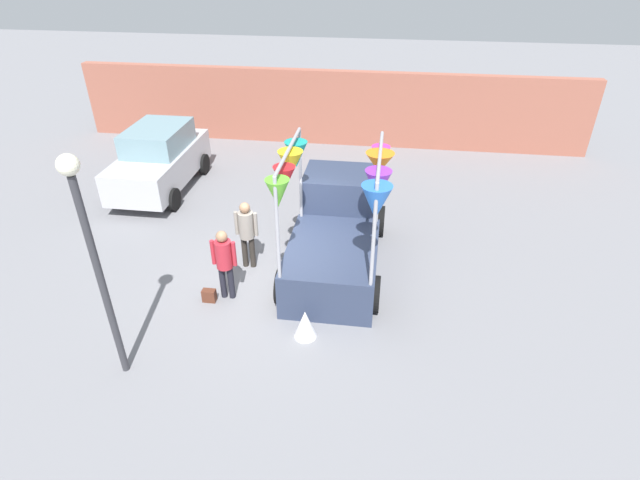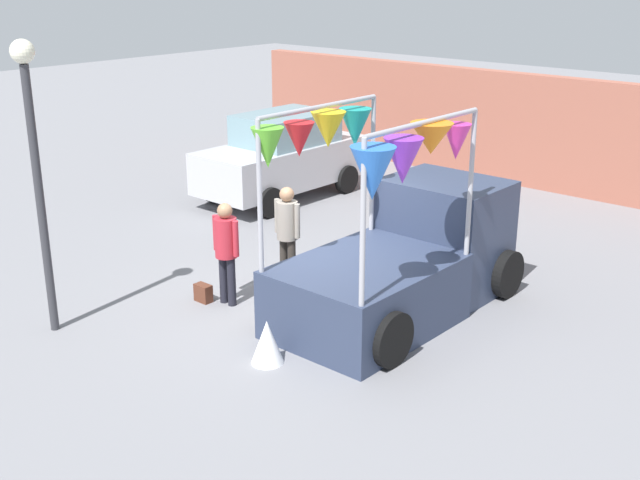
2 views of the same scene
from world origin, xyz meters
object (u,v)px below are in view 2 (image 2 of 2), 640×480
(street_lamp, at_px, (34,149))
(parked_car, at_px, (283,156))
(folded_kite_bundle_white, at_px, (267,342))
(vendor_truck, at_px, (407,250))
(handbag, at_px, (203,293))
(person_customer, at_px, (226,244))
(person_vendor, at_px, (287,227))

(street_lamp, bearing_deg, parked_car, 107.75)
(street_lamp, height_order, folded_kite_bundle_white, street_lamp)
(vendor_truck, height_order, handbag, vendor_truck)
(person_customer, height_order, person_vendor, person_vendor)
(person_vendor, height_order, folded_kite_bundle_white, person_vendor)
(handbag, bearing_deg, parked_car, 121.71)
(person_vendor, distance_m, street_lamp, 4.06)
(person_vendor, height_order, street_lamp, street_lamp)
(person_customer, distance_m, street_lamp, 3.07)
(parked_car, bearing_deg, street_lamp, -72.25)
(person_vendor, bearing_deg, street_lamp, -111.31)
(person_customer, xyz_separation_m, person_vendor, (0.15, 1.19, 0.02))
(street_lamp, bearing_deg, folded_kite_bundle_white, 23.14)
(handbag, xyz_separation_m, street_lamp, (-0.85, -2.07, 2.51))
(vendor_truck, height_order, folded_kite_bundle_white, vendor_truck)
(parked_car, xyz_separation_m, handbag, (3.14, -5.08, -0.80))
(street_lamp, bearing_deg, handbag, 67.67)
(street_lamp, bearing_deg, person_vendor, 68.69)
(person_customer, bearing_deg, person_vendor, 82.88)
(person_vendor, distance_m, folded_kite_bundle_white, 2.82)
(person_customer, distance_m, person_vendor, 1.20)
(vendor_truck, bearing_deg, street_lamp, -130.08)
(handbag, bearing_deg, folded_kite_bundle_white, -19.68)
(person_vendor, relative_size, handbag, 5.88)
(person_customer, relative_size, folded_kite_bundle_white, 2.69)
(person_customer, bearing_deg, street_lamp, -117.87)
(parked_car, distance_m, street_lamp, 7.69)
(parked_car, bearing_deg, vendor_truck, -29.48)
(parked_car, bearing_deg, person_customer, -54.43)
(parked_car, bearing_deg, folded_kite_bundle_white, -47.78)
(vendor_truck, relative_size, street_lamp, 1.02)
(vendor_truck, relative_size, person_customer, 2.57)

